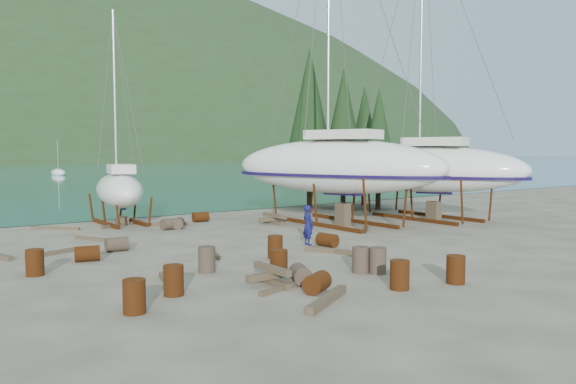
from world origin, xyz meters
TOP-DOWN VIEW (x-y plane):
  - ground at (0.00, 0.00)m, footprint 600.00×600.00m
  - far_house_right at (30.00, 190.00)m, footprint 6.60×5.60m
  - cypress_near_right at (12.50, 12.00)m, footprint 3.60×3.60m
  - cypress_mid_right at (14.00, 10.00)m, footprint 3.06×3.06m
  - cypress_back_left at (11.00, 14.00)m, footprint 4.14×4.14m
  - cypress_far_right at (15.50, 13.00)m, footprint 3.24×3.24m
  - moored_boat_mid at (10.00, 80.00)m, footprint 2.00×5.00m
  - large_sailboat_near at (6.33, 5.75)m, footprint 8.05×13.43m
  - large_sailboat_far at (12.35, 4.33)m, footprint 7.56×12.23m
  - small_sailboat_shore at (-3.42, 12.90)m, footprint 3.80×7.75m
  - worker at (0.77, 1.18)m, footprint 0.49×0.68m
  - drum_0 at (-9.16, -4.29)m, footprint 0.58×0.58m
  - drum_1 at (-3.82, -4.25)m, footprint 0.89×1.04m
  - drum_2 at (-8.10, 3.24)m, footprint 0.99×0.76m
  - drum_3 at (-1.88, -6.59)m, footprint 0.58×0.58m
  - drum_4 at (0.70, 11.13)m, footprint 0.94×0.67m
  - drum_5 at (-0.84, -4.65)m, footprint 0.58×0.58m
  - drum_6 at (1.21, 0.38)m, footprint 0.71×0.96m
  - drum_7 at (0.10, -7.10)m, footprint 0.58×0.58m
  - drum_8 at (-10.22, 1.81)m, footprint 0.58×0.58m
  - drum_9 at (-2.07, 9.26)m, footprint 0.95×0.70m
  - drum_10 at (-3.75, -3.01)m, footprint 0.58×0.58m
  - drum_11 at (-1.55, 9.29)m, footprint 0.96×1.05m
  - drum_12 at (-4.09, -5.41)m, footprint 1.05×0.92m
  - drum_13 at (-7.61, -3.25)m, footprint 0.58×0.58m
  - drum_14 at (-2.09, -0.42)m, footprint 0.58×0.58m
  - drum_15 at (-6.48, 4.65)m, footprint 0.93×0.66m
  - drum_16 at (-5.39, -1.08)m, footprint 0.58×0.58m
  - drum_17 at (-1.20, -4.20)m, footprint 0.58×0.58m
  - timber_0 at (-6.91, 12.77)m, footprint 2.02×2.01m
  - timber_1 at (6.06, 2.97)m, footprint 1.63×1.64m
  - timber_3 at (-4.47, -4.51)m, footprint 2.50×0.80m
  - timber_5 at (0.46, -1.00)m, footprint 0.51×2.40m
  - timber_6 at (-1.49, 10.58)m, footprint 2.01×1.01m
  - timber_7 at (0.31, -0.72)m, footprint 1.13×1.75m
  - timber_9 at (-3.89, 12.02)m, footprint 2.07×1.04m
  - timber_11 at (-3.65, 1.59)m, footprint 0.96×2.21m
  - timber_12 at (-7.15, -1.73)m, footprint 0.65×1.94m
  - timber_15 at (-6.23, 7.66)m, footprint 1.53×2.82m
  - timber_16 at (-4.61, -6.49)m, footprint 2.37×1.47m
  - timber_17 at (-8.87, 5.34)m, footprint 2.11×0.90m
  - timber_pile_fore at (-4.63, -3.88)m, footprint 1.80×1.80m
  - timber_pile_aft at (3.48, 7.76)m, footprint 1.80×1.80m

SIDE VIEW (x-z plane):
  - ground at x=0.00m, z-range 0.00..0.00m
  - timber_0 at x=-6.91m, z-range 0.00..0.14m
  - timber_15 at x=-6.23m, z-range 0.00..0.15m
  - timber_3 at x=-4.47m, z-range 0.00..0.15m
  - timber_9 at x=-3.89m, z-range 0.00..0.15m
  - timber_11 at x=-3.65m, z-range 0.00..0.15m
  - timber_5 at x=0.46m, z-range 0.00..0.16m
  - timber_17 at x=-8.87m, z-range 0.00..0.16m
  - timber_12 at x=-7.15m, z-range 0.00..0.17m
  - timber_7 at x=0.31m, z-range 0.00..0.17m
  - timber_6 at x=-1.49m, z-range 0.00..0.19m
  - timber_1 at x=6.06m, z-range 0.00..0.19m
  - timber_16 at x=-4.61m, z-range 0.00..0.23m
  - drum_1 at x=-3.82m, z-range 0.00..0.58m
  - drum_2 at x=-8.10m, z-range 0.00..0.58m
  - drum_4 at x=0.70m, z-range 0.00..0.58m
  - drum_6 at x=1.21m, z-range 0.00..0.58m
  - drum_9 at x=-2.07m, z-range 0.00..0.58m
  - drum_11 at x=-1.55m, z-range 0.00..0.58m
  - drum_12 at x=-4.09m, z-range 0.00..0.58m
  - drum_15 at x=-6.48m, z-range 0.00..0.58m
  - timber_pile_fore at x=-4.63m, z-range 0.00..0.60m
  - timber_pile_aft at x=3.48m, z-range 0.00..0.60m
  - moored_boat_mid at x=10.00m, z-range -2.64..3.41m
  - drum_0 at x=-9.16m, z-range 0.00..0.88m
  - drum_3 at x=-1.88m, z-range 0.00..0.88m
  - drum_5 at x=-0.84m, z-range 0.00..0.88m
  - drum_7 at x=0.10m, z-range 0.00..0.88m
  - drum_8 at x=-10.22m, z-range 0.00..0.88m
  - drum_10 at x=-3.75m, z-range 0.00..0.88m
  - drum_13 at x=-7.61m, z-range 0.00..0.88m
  - drum_14 at x=-2.09m, z-range 0.00..0.88m
  - drum_16 at x=-5.39m, z-range 0.00..0.88m
  - drum_17 at x=-1.20m, z-range 0.00..0.88m
  - worker at x=0.77m, z-range 0.00..1.76m
  - small_sailboat_shore at x=-3.42m, z-range -3.98..7.89m
  - far_house_right at x=30.00m, z-range 0.12..5.72m
  - large_sailboat_far at x=12.35m, z-range -6.28..12.37m
  - large_sailboat_near at x=6.33m, z-range -6.90..13.45m
  - cypress_mid_right at x=14.00m, z-range 0.67..9.17m
  - cypress_far_right at x=15.50m, z-range 0.71..9.71m
  - cypress_near_right at x=12.50m, z-range 0.79..10.79m
  - cypress_back_left at x=11.00m, z-range 0.91..12.41m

